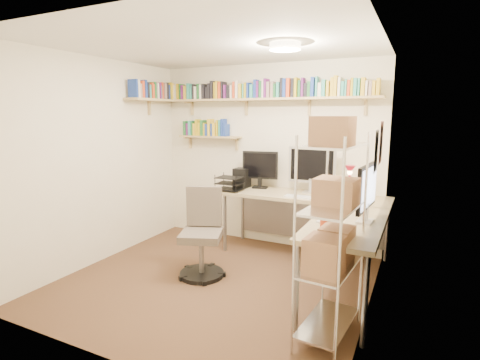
# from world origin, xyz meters

# --- Properties ---
(ground) EXTENTS (3.20, 3.20, 0.00)m
(ground) POSITION_xyz_m (0.00, 0.00, 0.00)
(ground) COLOR #492E1F
(ground) RESTS_ON ground
(room_shell) EXTENTS (3.24, 3.04, 2.52)m
(room_shell) POSITION_xyz_m (0.00, 0.00, 1.55)
(room_shell) COLOR beige
(room_shell) RESTS_ON ground
(wall_shelves) EXTENTS (3.12, 1.09, 0.80)m
(wall_shelves) POSITION_xyz_m (-0.43, 1.30, 2.03)
(wall_shelves) COLOR tan
(wall_shelves) RESTS_ON ground
(corner_desk) EXTENTS (2.18, 2.08, 1.42)m
(corner_desk) POSITION_xyz_m (0.70, 0.91, 0.81)
(corner_desk) COLOR tan
(corner_desk) RESTS_ON ground
(office_chair) EXTENTS (0.57, 0.58, 1.00)m
(office_chair) POSITION_xyz_m (-0.22, 0.12, 0.42)
(office_chair) COLOR black
(office_chair) RESTS_ON ground
(wire_rack) EXTENTS (0.42, 0.76, 1.81)m
(wire_rack) POSITION_xyz_m (1.36, -0.50, 1.02)
(wire_rack) COLOR silver
(wire_rack) RESTS_ON ground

